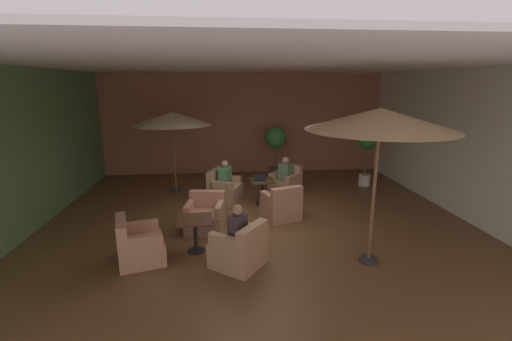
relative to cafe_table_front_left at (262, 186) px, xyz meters
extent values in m
cube|color=brown|center=(-0.25, -1.36, -0.51)|extent=(9.89, 9.88, 0.02)
cube|color=#9F6247|center=(-0.25, 3.54, 1.23)|extent=(9.89, 0.08, 3.47)
cube|color=#577D47|center=(-5.15, -1.36, 1.23)|extent=(0.08, 9.88, 3.47)
cube|color=silver|center=(4.66, -1.36, 1.23)|extent=(0.08, 9.88, 3.47)
cube|color=silver|center=(-0.25, -1.36, 3.00)|extent=(9.89, 9.88, 0.06)
cylinder|color=black|center=(0.00, 0.00, -0.49)|extent=(0.33, 0.33, 0.02)
cylinder|color=black|center=(0.00, 0.00, -0.19)|extent=(0.07, 0.07, 0.63)
cube|color=#413218|center=(0.00, 0.00, 0.15)|extent=(0.65, 0.65, 0.03)
cube|color=tan|center=(-0.97, 0.40, -0.28)|extent=(1.01, 1.04, 0.44)
cube|color=tan|center=(-1.24, 0.51, 0.15)|extent=(0.47, 0.82, 0.42)
cube|color=tan|center=(-0.80, 0.70, 0.03)|extent=(0.60, 0.36, 0.18)
cube|color=tan|center=(-1.06, 0.07, 0.03)|extent=(0.60, 0.36, 0.18)
cube|color=tan|center=(0.32, -1.00, -0.29)|extent=(0.96, 0.97, 0.43)
cube|color=tan|center=(0.42, -1.28, 0.13)|extent=(0.78, 0.40, 0.41)
cube|color=tan|center=(0.02, -1.05, 0.03)|extent=(0.33, 0.62, 0.20)
cube|color=tan|center=(0.60, -0.86, 0.03)|extent=(0.33, 0.62, 0.20)
cube|color=tan|center=(0.74, 0.74, -0.29)|extent=(1.02, 1.02, 0.43)
cube|color=tan|center=(0.95, 0.94, 0.14)|extent=(0.61, 0.61, 0.43)
cube|color=tan|center=(0.92, 0.51, 0.04)|extent=(0.50, 0.49, 0.21)
cube|color=tan|center=(0.51, 0.91, 0.04)|extent=(0.50, 0.49, 0.21)
cylinder|color=black|center=(-1.57, -2.52, -0.49)|extent=(0.33, 0.33, 0.02)
cylinder|color=black|center=(-1.57, -2.52, -0.19)|extent=(0.07, 0.07, 0.63)
cube|color=#482A19|center=(-1.57, -2.52, 0.15)|extent=(0.66, 0.66, 0.03)
cube|color=tan|center=(-1.43, -1.55, -0.29)|extent=(0.89, 0.90, 0.43)
cube|color=tan|center=(-1.38, -1.24, 0.12)|extent=(0.80, 0.28, 0.38)
cube|color=tan|center=(-1.11, -1.64, 0.03)|extent=(0.21, 0.63, 0.21)
cube|color=tan|center=(-1.76, -1.55, 0.03)|extent=(0.21, 0.63, 0.21)
cube|color=tan|center=(-2.51, -2.79, -0.30)|extent=(0.97, 1.00, 0.41)
cube|color=tan|center=(-2.80, -2.88, 0.12)|extent=(0.39, 0.83, 0.43)
cube|color=tan|center=(-2.56, -2.46, 0.01)|extent=(0.62, 0.31, 0.22)
cube|color=tan|center=(-2.38, -3.10, 0.01)|extent=(0.62, 0.31, 0.22)
cube|color=tan|center=(-0.79, -3.12, -0.28)|extent=(1.09, 1.09, 0.45)
cube|color=tan|center=(-0.54, -3.31, 0.13)|extent=(0.61, 0.72, 0.36)
cube|color=tan|center=(-1.02, -3.35, 0.06)|extent=(0.56, 0.47, 0.22)
cube|color=tan|center=(-0.62, -2.84, 0.06)|extent=(0.56, 0.47, 0.22)
cylinder|color=#2D2D2D|center=(1.56, -3.22, -0.46)|extent=(0.32, 0.32, 0.08)
cylinder|color=brown|center=(1.56, -3.22, 0.84)|extent=(0.06, 0.06, 2.70)
cone|color=#E1BA85|center=(1.56, -3.22, 2.06)|extent=(2.45, 2.45, 0.36)
cylinder|color=#2D2D2D|center=(-2.42, 1.34, -0.46)|extent=(0.32, 0.32, 0.08)
cylinder|color=brown|center=(-2.42, 1.34, 0.65)|extent=(0.06, 0.06, 2.30)
cone|color=beige|center=(-2.42, 1.34, 1.67)|extent=(2.23, 2.23, 0.36)
cylinder|color=silver|center=(3.41, 1.45, -0.33)|extent=(0.37, 0.37, 0.35)
cylinder|color=brown|center=(3.41, 1.45, 0.28)|extent=(0.06, 0.06, 0.87)
sphere|color=#2B792F|center=(3.41, 1.45, 0.99)|extent=(0.66, 0.66, 0.66)
cylinder|color=#3B3636|center=(0.70, 2.41, -0.30)|extent=(0.35, 0.35, 0.41)
cylinder|color=brown|center=(0.70, 2.41, 0.27)|extent=(0.06, 0.06, 0.72)
sphere|color=#327132|center=(0.70, 2.41, 0.92)|extent=(0.70, 0.70, 0.70)
cube|color=#487C54|center=(-0.97, 0.40, 0.19)|extent=(0.38, 0.43, 0.51)
sphere|color=#AA7A5B|center=(-0.97, 0.40, 0.53)|extent=(0.20, 0.20, 0.20)
cube|color=#557251|center=(0.74, 0.74, 0.17)|extent=(0.42, 0.42, 0.49)
sphere|color=#AD7263|center=(0.74, 0.74, 0.51)|extent=(0.21, 0.21, 0.21)
cube|color=#3E3235|center=(-0.79, -3.12, 0.20)|extent=(0.37, 0.39, 0.50)
sphere|color=#A57755|center=(-0.79, -3.12, 0.53)|extent=(0.18, 0.18, 0.18)
cylinder|color=white|center=(-0.09, -0.15, 0.22)|extent=(0.08, 0.08, 0.11)
cube|color=#9EA0A5|center=(-0.07, -0.08, 0.17)|extent=(0.35, 0.28, 0.01)
cube|color=black|center=(-0.09, -0.18, 0.27)|extent=(0.31, 0.07, 0.19)
camera|label=1|loc=(-1.00, -8.66, 2.62)|focal=24.28mm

